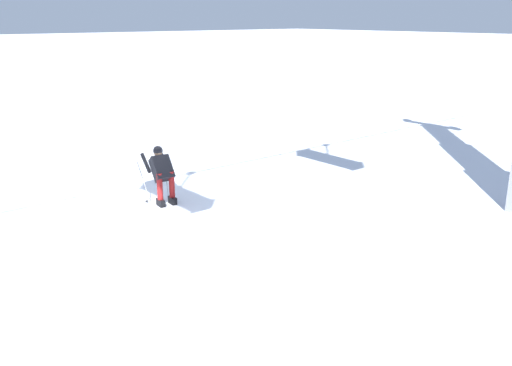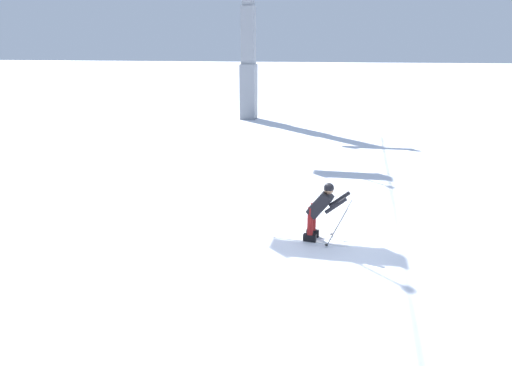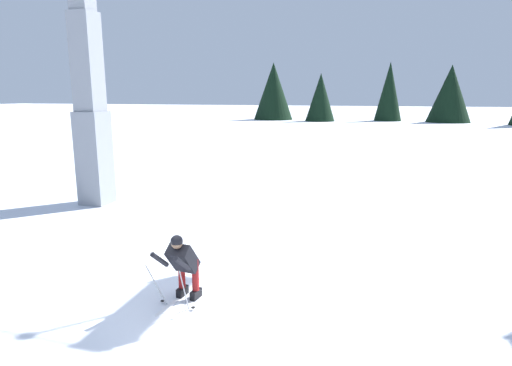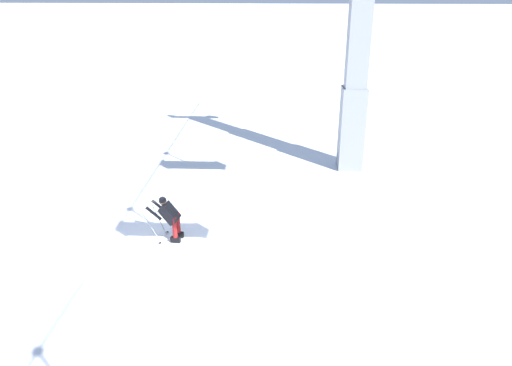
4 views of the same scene
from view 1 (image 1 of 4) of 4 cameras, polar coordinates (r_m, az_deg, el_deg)
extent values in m
plane|color=white|center=(13.06, -11.15, -2.10)|extent=(260.00, 260.00, 0.00)
cube|color=white|center=(12.81, -9.79, -2.38)|extent=(0.28, 1.65, 0.01)
cube|color=black|center=(12.78, -9.81, -2.01)|extent=(0.14, 0.29, 0.16)
cylinder|color=maroon|center=(12.66, -9.89, -0.35)|extent=(0.13, 0.13, 0.62)
cube|color=white|center=(12.92, -8.59, -2.15)|extent=(0.28, 1.65, 0.01)
cube|color=black|center=(12.89, -8.60, -1.78)|extent=(0.14, 0.29, 0.16)
cylinder|color=maroon|center=(12.78, -8.68, -0.13)|extent=(0.13, 0.13, 0.62)
cube|color=black|center=(12.77, -9.68, 1.50)|extent=(0.48, 0.60, 0.61)
sphere|color=#997051|center=(12.84, -10.07, 3.15)|extent=(0.20, 0.20, 0.20)
sphere|color=black|center=(12.84, -10.08, 3.31)|extent=(0.22, 0.22, 0.22)
cylinder|color=black|center=(13.01, -11.30, 2.03)|extent=(0.14, 0.47, 0.41)
cylinder|color=gray|center=(13.16, -11.39, -0.21)|extent=(0.09, 0.50, 1.04)
cylinder|color=black|center=(13.09, -11.20, -1.84)|extent=(0.07, 0.07, 0.01)
cylinder|color=black|center=(13.18, -9.45, 2.32)|extent=(0.14, 0.47, 0.41)
cylinder|color=gray|center=(13.36, -9.21, 0.17)|extent=(0.20, 0.48, 1.04)
cylinder|color=black|center=(13.32, -8.65, -1.36)|extent=(0.07, 0.07, 0.01)
camera|label=2|loc=(19.73, 15.21, 16.13)|focal=33.64mm
camera|label=3|loc=(17.60, -31.39, 13.14)|focal=30.13mm
camera|label=4|loc=(10.20, -83.57, 18.66)|focal=34.54mm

